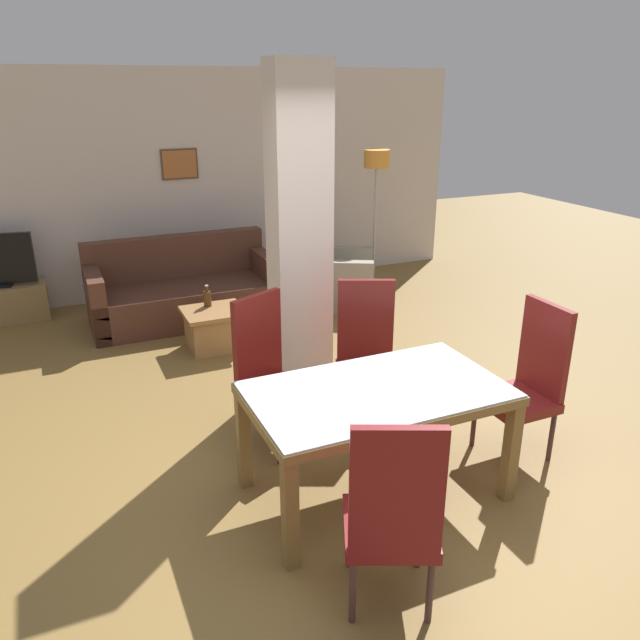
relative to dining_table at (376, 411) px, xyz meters
name	(u,v)px	position (x,y,z in m)	size (l,w,h in m)	color
ground_plane	(373,491)	(0.00, 0.00, -0.60)	(18.00, 18.00, 0.00)	olive
back_wall	(192,184)	(0.00, 4.73, 0.75)	(7.20, 0.09, 2.70)	beige
divider_pillar	(299,238)	(0.13, 1.58, 0.75)	(0.47, 0.32, 2.70)	beige
dining_table	(376,411)	(0.00, 0.00, 0.00)	(1.60, 0.92, 0.76)	brown
dining_chair_far_right	(366,351)	(0.40, 0.89, -0.02)	(0.61, 0.61, 1.12)	maroon
dining_chair_far_left	(269,369)	(-0.40, 0.89, -0.02)	(0.61, 0.61, 1.12)	maroon
dining_chair_head_right	(529,379)	(1.22, 0.00, -0.02)	(0.46, 0.46, 1.12)	maroon
dining_chair_near_left	(392,514)	(-0.40, -0.88, -0.02)	(0.61, 0.61, 1.12)	maroon
sofa	(184,293)	(-0.41, 3.71, -0.30)	(2.04, 0.91, 0.90)	#4E2C20
armchair	(334,281)	(1.35, 3.49, -0.32)	(1.13, 1.11, 0.80)	gray
coffee_table	(215,328)	(-0.32, 2.74, -0.39)	(0.60, 0.53, 0.41)	olive
bottle	(207,298)	(-0.34, 2.88, -0.11)	(0.08, 0.08, 0.22)	#4C2D14
floor_lamp	(376,172)	(2.19, 4.02, 0.86)	(0.33, 0.33, 1.74)	#B7B7BC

